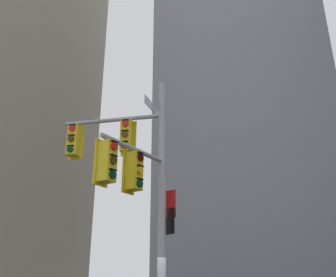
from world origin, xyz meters
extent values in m
cube|color=#9399A3|center=(-0.82, 25.78, 23.25)|extent=(15.57, 15.57, 46.50)
cylinder|color=#9EA0A3|center=(0.00, 0.00, 3.88)|extent=(0.23, 0.23, 7.77)
cylinder|color=#9EA0A3|center=(-1.59, -0.27, 6.67)|extent=(3.20, 0.66, 0.13)
cylinder|color=#9EA0A3|center=(-0.26, -1.26, 5.19)|extent=(0.65, 2.55, 0.13)
cube|color=yellow|center=(-1.14, 0.00, 6.07)|extent=(0.48, 0.11, 1.14)
cube|color=yellow|center=(-1.11, -0.19, 6.07)|extent=(0.39, 0.39, 1.00)
cylinder|color=red|center=(-1.08, -0.38, 6.42)|extent=(0.21, 0.09, 0.20)
cube|color=black|center=(-1.08, -0.39, 6.54)|extent=(0.23, 0.11, 0.02)
cylinder|color=#3C2C06|center=(-1.08, -0.38, 6.07)|extent=(0.21, 0.09, 0.20)
cube|color=black|center=(-1.08, -0.39, 6.19)|extent=(0.23, 0.11, 0.02)
cylinder|color=#06311C|center=(-1.08, -0.38, 5.72)|extent=(0.21, 0.09, 0.20)
cube|color=black|center=(-1.08, -0.39, 5.84)|extent=(0.23, 0.11, 0.02)
cube|color=yellow|center=(-2.89, -0.29, 6.07)|extent=(0.48, 0.11, 1.14)
cube|color=yellow|center=(-2.86, -0.48, 6.07)|extent=(0.39, 0.39, 1.00)
cylinder|color=red|center=(-2.83, -0.68, 6.42)|extent=(0.21, 0.09, 0.20)
cube|color=black|center=(-2.83, -0.68, 6.54)|extent=(0.23, 0.11, 0.02)
cylinder|color=#3C2C06|center=(-2.83, -0.68, 6.07)|extent=(0.21, 0.09, 0.20)
cube|color=black|center=(-2.83, -0.68, 6.19)|extent=(0.23, 0.11, 0.02)
cylinder|color=#06311C|center=(-2.83, -0.68, 5.72)|extent=(0.21, 0.09, 0.20)
cube|color=black|center=(-2.83, -0.68, 5.84)|extent=(0.23, 0.11, 0.02)
cube|color=yellow|center=(-0.45, -1.22, 4.59)|extent=(0.13, 0.48, 1.14)
cube|color=yellow|center=(-0.26, -1.26, 4.59)|extent=(0.40, 0.40, 1.00)
cylinder|color=#360605|center=(-0.06, -1.30, 4.94)|extent=(0.10, 0.21, 0.20)
cube|color=black|center=(-0.06, -1.30, 5.06)|extent=(0.12, 0.23, 0.02)
cylinder|color=yellow|center=(-0.06, -1.30, 4.59)|extent=(0.10, 0.21, 0.20)
cube|color=black|center=(-0.06, -1.30, 4.71)|extent=(0.12, 0.23, 0.02)
cylinder|color=#06311C|center=(-0.06, -1.30, 4.24)|extent=(0.10, 0.21, 0.20)
cube|color=black|center=(-0.06, -1.30, 4.36)|extent=(0.12, 0.23, 0.02)
cube|color=yellow|center=(-0.66, -2.23, 4.59)|extent=(0.13, 0.48, 1.14)
cube|color=yellow|center=(-0.47, -2.27, 4.59)|extent=(0.40, 0.40, 1.00)
cylinder|color=red|center=(-0.27, -2.31, 4.94)|extent=(0.10, 0.21, 0.20)
cube|color=black|center=(-0.27, -2.31, 5.06)|extent=(0.12, 0.23, 0.02)
cylinder|color=#3C2C06|center=(-0.27, -2.31, 4.59)|extent=(0.10, 0.21, 0.20)
cube|color=black|center=(-0.27, -2.31, 4.71)|extent=(0.12, 0.23, 0.02)
cylinder|color=#06311C|center=(-0.27, -2.31, 4.24)|extent=(0.10, 0.21, 0.20)
cube|color=black|center=(-0.27, -2.31, 4.36)|extent=(0.12, 0.23, 0.02)
cube|color=white|center=(-0.35, -0.02, 7.02)|extent=(0.09, 1.25, 0.28)
cube|color=#19479E|center=(-0.35, -0.02, 7.02)|extent=(0.08, 1.21, 0.24)
cube|color=red|center=(0.05, 0.21, 3.96)|extent=(0.62, 0.17, 0.80)
cube|color=white|center=(0.05, 0.21, 3.96)|extent=(0.58, 0.16, 0.76)
cube|color=black|center=(0.13, 0.18, 3.47)|extent=(0.49, 0.37, 0.72)
cube|color=white|center=(0.13, 0.18, 3.47)|extent=(0.46, 0.34, 0.68)
camera|label=1|loc=(3.96, -9.42, 2.03)|focal=38.84mm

